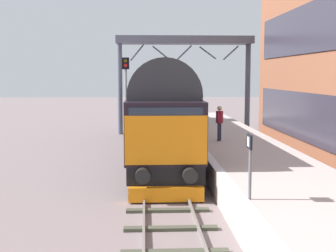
{
  "coord_description": "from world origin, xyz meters",
  "views": [
    {
      "loc": [
        -0.67,
        -16.06,
        4.09
      ],
      "look_at": [
        0.2,
        1.39,
        2.17
      ],
      "focal_mm": 49.62,
      "sensor_mm": 36.0,
      "label": 1
    }
  ],
  "objects_px": {
    "diesel_locomotive": "(158,105)",
    "platform_number_sign": "(250,156)",
    "waiting_passenger": "(219,120)",
    "signal_post_near": "(126,90)"
  },
  "relations": [
    {
      "from": "diesel_locomotive",
      "to": "signal_post_near",
      "type": "height_order",
      "value": "signal_post_near"
    },
    {
      "from": "signal_post_near",
      "to": "waiting_passenger",
      "type": "height_order",
      "value": "signal_post_near"
    },
    {
      "from": "platform_number_sign",
      "to": "diesel_locomotive",
      "type": "bearing_deg",
      "value": 98.19
    },
    {
      "from": "diesel_locomotive",
      "to": "platform_number_sign",
      "type": "distance_m",
      "value": 13.47
    },
    {
      "from": "signal_post_near",
      "to": "platform_number_sign",
      "type": "xyz_separation_m",
      "value": [
        3.75,
        -17.22,
        -1.05
      ]
    },
    {
      "from": "platform_number_sign",
      "to": "waiting_passenger",
      "type": "bearing_deg",
      "value": 84.97
    },
    {
      "from": "signal_post_near",
      "to": "waiting_passenger",
      "type": "bearing_deg",
      "value": -55.84
    },
    {
      "from": "diesel_locomotive",
      "to": "signal_post_near",
      "type": "xyz_separation_m",
      "value": [
        -1.83,
        3.9,
        0.67
      ]
    },
    {
      "from": "diesel_locomotive",
      "to": "waiting_passenger",
      "type": "relative_size",
      "value": 12.32
    },
    {
      "from": "signal_post_near",
      "to": "platform_number_sign",
      "type": "bearing_deg",
      "value": -77.72
    }
  ]
}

